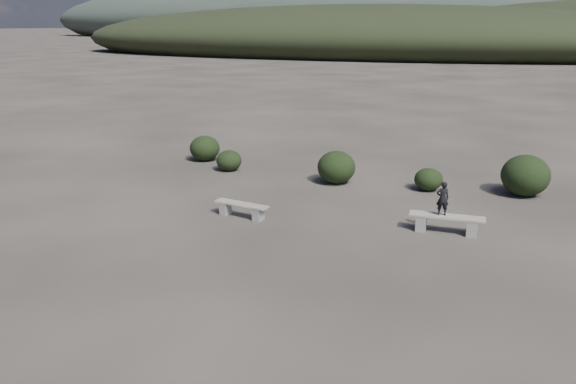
% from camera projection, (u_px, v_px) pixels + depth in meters
% --- Properties ---
extents(ground, '(1200.00, 1200.00, 0.00)m').
position_uv_depth(ground, '(240.00, 288.00, 11.84)').
color(ground, '#2C2722').
rests_on(ground, ground).
extents(bench_left, '(1.71, 0.53, 0.42)m').
position_uv_depth(bench_left, '(242.00, 209.00, 16.09)').
color(bench_left, slate).
rests_on(bench_left, ground).
extents(bench_right, '(1.98, 0.56, 0.49)m').
position_uv_depth(bench_right, '(446.00, 222.00, 14.86)').
color(bench_right, slate).
rests_on(bench_right, ground).
extents(seated_person, '(0.39, 0.33, 0.92)m').
position_uv_depth(seated_person, '(443.00, 198.00, 14.72)').
color(seated_person, black).
rests_on(seated_person, bench_right).
extents(shrub_a, '(0.96, 0.96, 0.79)m').
position_uv_depth(shrub_a, '(229.00, 160.00, 21.19)').
color(shrub_a, black).
rests_on(shrub_a, ground).
extents(shrub_b, '(1.33, 1.33, 1.14)m').
position_uv_depth(shrub_b, '(336.00, 167.00, 19.48)').
color(shrub_b, black).
rests_on(shrub_b, ground).
extents(shrub_c, '(0.94, 0.94, 0.76)m').
position_uv_depth(shrub_c, '(429.00, 179.00, 18.68)').
color(shrub_c, black).
rests_on(shrub_c, ground).
extents(shrub_d, '(1.52, 1.52, 1.33)m').
position_uv_depth(shrub_d, '(525.00, 175.00, 18.04)').
color(shrub_d, black).
rests_on(shrub_d, ground).
extents(shrub_f, '(1.21, 1.21, 1.02)m').
position_uv_depth(shrub_f, '(205.00, 148.00, 22.73)').
color(shrub_f, black).
rests_on(shrub_f, ground).
extents(mountain_ridges, '(500.00, 400.00, 56.00)m').
position_uv_depth(mountain_ridges, '(508.00, 14.00, 311.29)').
color(mountain_ridges, black).
rests_on(mountain_ridges, ground).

